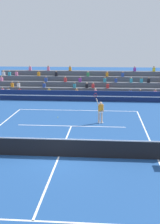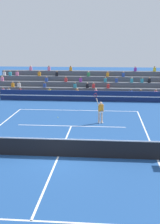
% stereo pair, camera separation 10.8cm
% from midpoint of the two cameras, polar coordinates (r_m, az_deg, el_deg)
% --- Properties ---
extents(ground_plane, '(120.00, 120.00, 0.00)m').
position_cam_midpoint_polar(ground_plane, '(17.75, -4.06, -8.14)').
color(ground_plane, navy).
extents(court_lines, '(11.10, 23.90, 0.01)m').
position_cam_midpoint_polar(court_lines, '(17.75, -4.06, -8.13)').
color(court_lines, white).
rests_on(court_lines, ground).
extents(tennis_net, '(12.00, 0.10, 1.10)m').
position_cam_midpoint_polar(tennis_net, '(17.56, -4.09, -6.48)').
color(tennis_net, slate).
rests_on(tennis_net, ground).
extents(sponsor_banner_wall, '(18.00, 0.26, 1.10)m').
position_cam_midpoint_polar(sponsor_banner_wall, '(33.61, 0.20, 2.99)').
color(sponsor_banner_wall, navy).
rests_on(sponsor_banner_wall, ground).
extents(bleacher_stand, '(20.55, 4.75, 3.38)m').
position_cam_midpoint_polar(bleacher_stand, '(37.27, 0.66, 4.70)').
color(bleacher_stand, '#4C515B').
rests_on(bleacher_stand, ground).
extents(tennis_player, '(0.83, 0.61, 2.49)m').
position_cam_midpoint_polar(tennis_player, '(24.44, 3.63, 0.20)').
color(tennis_player, beige).
rests_on(tennis_player, ground).
extents(tennis_ball, '(0.07, 0.07, 0.07)m').
position_cam_midpoint_polar(tennis_ball, '(26.41, -4.19, -0.97)').
color(tennis_ball, '#C6DB33').
rests_on(tennis_ball, ground).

